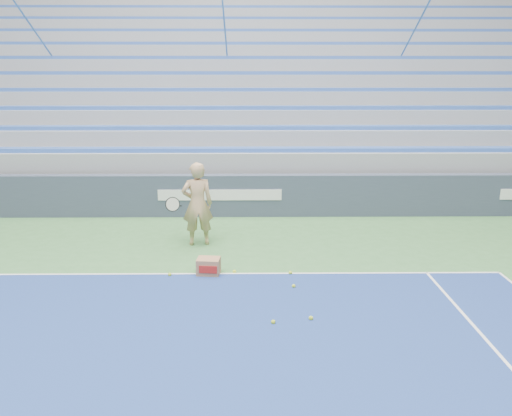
# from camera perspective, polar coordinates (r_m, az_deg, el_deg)

# --- Properties ---
(sponsor_barrier) EXTENTS (30.00, 0.32, 1.10)m
(sponsor_barrier) POSITION_cam_1_polar(r_m,az_deg,el_deg) (13.09, -4.10, 1.44)
(sponsor_barrier) COLOR #363E52
(sponsor_barrier) RESTS_ON ground
(bleachers) EXTENTS (31.00, 9.15, 7.30)m
(bleachers) POSITION_cam_1_polar(r_m,az_deg,el_deg) (18.48, -3.16, 11.12)
(bleachers) COLOR gray
(bleachers) RESTS_ON ground
(tennis_player) EXTENTS (0.97, 0.89, 1.83)m
(tennis_player) POSITION_cam_1_polar(r_m,az_deg,el_deg) (10.82, -6.73, 0.45)
(tennis_player) COLOR tan
(tennis_player) RESTS_ON ground
(ball_box) EXTENTS (0.45, 0.36, 0.31)m
(ball_box) POSITION_cam_1_polar(r_m,az_deg,el_deg) (9.40, -5.44, -6.66)
(ball_box) COLOR #996C4A
(ball_box) RESTS_ON ground
(tennis_ball_0) EXTENTS (0.07, 0.07, 0.07)m
(tennis_ball_0) POSITION_cam_1_polar(r_m,az_deg,el_deg) (9.46, -2.48, -7.26)
(tennis_ball_0) COLOR #BBD12A
(tennis_ball_0) RESTS_ON ground
(tennis_ball_1) EXTENTS (0.07, 0.07, 0.07)m
(tennis_ball_1) POSITION_cam_1_polar(r_m,az_deg,el_deg) (8.87, 4.33, -8.88)
(tennis_ball_1) COLOR #BBD12A
(tennis_ball_1) RESTS_ON ground
(tennis_ball_2) EXTENTS (0.07, 0.07, 0.07)m
(tennis_ball_2) POSITION_cam_1_polar(r_m,az_deg,el_deg) (9.46, -9.84, -7.50)
(tennis_ball_2) COLOR #BBD12A
(tennis_ball_2) RESTS_ON ground
(tennis_ball_3) EXTENTS (0.07, 0.07, 0.07)m
(tennis_ball_3) POSITION_cam_1_polar(r_m,az_deg,el_deg) (7.82, 6.29, -12.40)
(tennis_ball_3) COLOR #BBD12A
(tennis_ball_3) RESTS_ON ground
(tennis_ball_4) EXTENTS (0.07, 0.07, 0.07)m
(tennis_ball_4) POSITION_cam_1_polar(r_m,az_deg,el_deg) (7.67, 1.99, -12.88)
(tennis_ball_4) COLOR #BBD12A
(tennis_ball_4) RESTS_ON ground
(tennis_ball_5) EXTENTS (0.07, 0.07, 0.07)m
(tennis_ball_5) POSITION_cam_1_polar(r_m,az_deg,el_deg) (9.42, 3.95, -7.39)
(tennis_ball_5) COLOR #BBD12A
(tennis_ball_5) RESTS_ON ground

